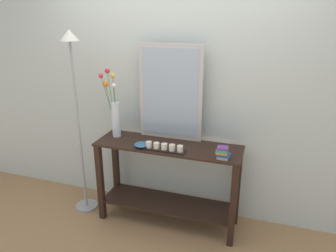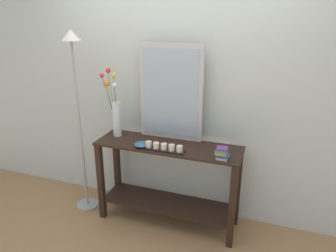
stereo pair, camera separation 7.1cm
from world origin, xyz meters
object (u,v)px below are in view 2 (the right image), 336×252
at_px(console_table, 168,176).
at_px(candle_tray, 164,148).
at_px(mirror_leaning, 171,93).
at_px(decorative_bowl, 142,144).
at_px(book_stack, 222,153).
at_px(floor_lamp, 77,95).
at_px(tall_vase_left, 115,112).

bearing_deg(console_table, candle_tray, -86.58).
height_order(mirror_leaning, candle_tray, mirror_leaning).
bearing_deg(console_table, mirror_leaning, 100.94).
bearing_deg(mirror_leaning, decorative_bowl, -120.78).
relative_size(decorative_bowl, book_stack, 1.13).
bearing_deg(console_table, floor_lamp, -176.78).
xyz_separation_m(tall_vase_left, floor_lamp, (-0.36, -0.10, 0.17)).
bearing_deg(floor_lamp, console_table, 3.22).
distance_m(candle_tray, decorative_bowl, 0.22).
xyz_separation_m(console_table, floor_lamp, (-0.93, -0.05, 0.76)).
relative_size(console_table, floor_lamp, 0.74).
height_order(console_table, floor_lamp, floor_lamp).
height_order(tall_vase_left, candle_tray, tall_vase_left).
bearing_deg(book_stack, decorative_bowl, 179.77).
height_order(tall_vase_left, book_stack, tall_vase_left).
distance_m(mirror_leaning, floor_lamp, 0.92).
distance_m(decorative_bowl, floor_lamp, 0.82).
height_order(console_table, candle_tray, candle_tray).
bearing_deg(candle_tray, floor_lamp, 174.97).
xyz_separation_m(console_table, book_stack, (0.53, -0.13, 0.39)).
bearing_deg(tall_vase_left, decorative_bowl, -26.09).
xyz_separation_m(console_table, decorative_bowl, (-0.21, -0.13, 0.36)).
xyz_separation_m(candle_tray, decorative_bowl, (-0.22, 0.01, -0.00)).
height_order(candle_tray, floor_lamp, floor_lamp).
height_order(decorative_bowl, book_stack, book_stack).
xyz_separation_m(tall_vase_left, candle_tray, (0.58, -0.18, -0.22)).
distance_m(candle_tray, floor_lamp, 1.02).
relative_size(tall_vase_left, book_stack, 5.67).
height_order(mirror_leaning, tall_vase_left, mirror_leaning).
relative_size(mirror_leaning, floor_lamp, 0.49).
xyz_separation_m(mirror_leaning, tall_vase_left, (-0.54, -0.13, -0.20)).
bearing_deg(candle_tray, decorative_bowl, 177.73).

